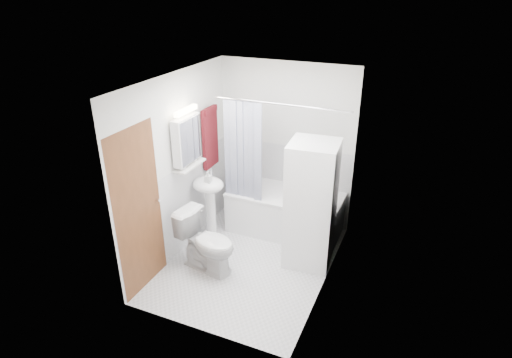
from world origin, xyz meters
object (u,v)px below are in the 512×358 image
at_px(bathtub, 285,210).
at_px(sink, 209,194).
at_px(toilet, 207,242).
at_px(washer_dryer, 311,205).

height_order(bathtub, sink, sink).
bearing_deg(toilet, bathtub, -16.23).
distance_m(bathtub, toilet, 1.37).
relative_size(bathtub, washer_dryer, 0.98).
distance_m(sink, toilet, 0.77).
distance_m(washer_dryer, toilet, 1.39).
bearing_deg(washer_dryer, toilet, -153.99).
distance_m(bathtub, washer_dryer, 0.91).
relative_size(sink, toilet, 1.33).
bearing_deg(bathtub, washer_dryer, -46.54).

